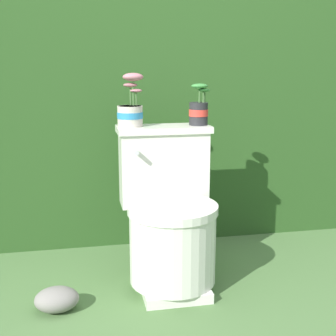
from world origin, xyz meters
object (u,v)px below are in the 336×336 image
object	(u,v)px
potted_plant_left	(130,110)
garden_stone	(57,299)
toilet	(170,221)
potted_plant_midleft	(199,110)

from	to	relation	value
potted_plant_left	garden_stone	xyz separation A→B (m)	(-0.36, -0.32, -0.75)
toilet	potted_plant_midleft	world-z (taller)	potted_plant_midleft
potted_plant_midleft	garden_stone	world-z (taller)	potted_plant_midleft
potted_plant_midleft	potted_plant_left	bearing A→B (deg)	177.30
garden_stone	toilet	bearing A→B (deg)	16.85
potted_plant_left	garden_stone	bearing A→B (deg)	-138.68
toilet	potted_plant_midleft	xyz separation A→B (m)	(0.17, 0.15, 0.49)
toilet	potted_plant_midleft	size ratio (longest dim) A/B	3.72
potted_plant_left	garden_stone	distance (m)	0.89
potted_plant_midleft	garden_stone	xyz separation A→B (m)	(-0.68, -0.30, -0.74)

